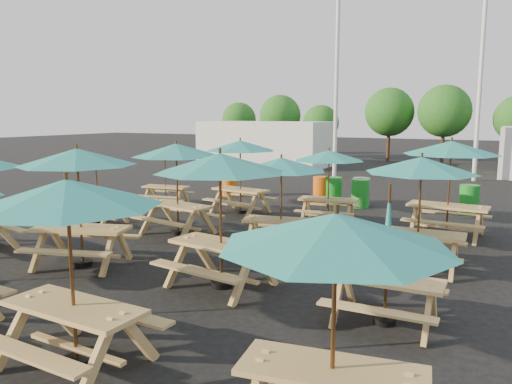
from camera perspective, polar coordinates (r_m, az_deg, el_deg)
The scene contains 28 objects.
ground at distance 12.73m, azimuth -3.16°, elevation -5.81°, with size 120.00×120.00×0.00m, color black.
picnic_unit_2 at distance 15.33m, azimuth -17.85°, elevation 3.20°, with size 2.08×2.08×2.10m.
picnic_unit_3 at distance 17.98m, azimuth -10.38°, elevation 4.19°, with size 2.30×2.30×2.08m.
picnic_unit_5 at distance 11.05m, azimuth -19.74°, elevation 3.14°, with size 3.07×3.07×2.55m.
picnic_unit_6 at distance 13.45m, azimuth -9.08°, elevation 4.23°, with size 2.76×2.76×2.48m.
picnic_unit_7 at distance 16.23m, azimuth -1.82°, elevation 4.90°, with size 2.64×2.64×2.42m.
picnic_unit_8 at distance 6.55m, azimuth -20.74°, elevation -1.17°, with size 2.43×2.43×2.46m.
picnic_unit_9 at distance 9.11m, azimuth -4.12°, elevation 2.54°, with size 2.75×2.75×2.55m.
picnic_unit_10 at distance 11.73m, azimuth 2.91°, elevation 2.64°, with size 2.55×2.55×2.24m.
picnic_unit_11 at distance 14.93m, azimuth 8.35°, elevation 3.73°, with size 2.38×2.38×2.20m.
picnic_unit_12 at distance 4.73m, azimuth 9.07°, elevation -5.70°, with size 2.55×2.55×2.33m.
picnic_unit_13 at distance 7.96m, azimuth 14.70°, elevation -8.34°, with size 1.75×1.53×2.19m.
picnic_unit_14 at distance 10.74m, azimuth 18.36°, elevation 2.31°, with size 2.37×2.37×2.39m.
picnic_unit_15 at distance 13.94m, azimuth 21.39°, elevation 4.20°, with size 2.60×2.60×2.57m.
waste_bin_0 at distance 19.97m, azimuth -3.02°, elevation 0.97°, with size 0.61×0.61×0.99m, color #DD5B0D.
waste_bin_1 at distance 18.36m, azimuth 7.48°, elevation 0.21°, with size 0.61×0.61×0.99m, color #DD5B0D.
waste_bin_2 at distance 18.25m, azimuth 8.82°, elevation 0.13°, with size 0.61×0.61×0.99m, color #188721.
waste_bin_3 at distance 18.30m, azimuth 11.94°, elevation 0.07°, with size 0.61×0.61×0.99m, color gray.
waste_bin_4 at distance 17.83m, azimuth 11.81°, elevation -0.15°, with size 0.61×0.61×0.99m, color #188721.
waste_bin_5 at distance 17.47m, azimuth 23.17°, elevation -0.86°, with size 0.61×0.61×0.99m, color #188721.
mast_0 at distance 26.09m, azimuth 9.25°, elevation 14.82°, with size 0.20×0.20×12.00m, color silver.
mast_1 at distance 26.77m, azimuth 24.42°, elevation 14.01°, with size 0.20×0.20×12.00m, color silver.
event_tent_0 at distance 32.01m, azimuth 1.09°, elevation 5.55°, with size 8.00×4.00×2.80m, color silver.
tree_0 at distance 41.22m, azimuth -1.95°, elevation 8.26°, with size 2.80×2.80×4.24m.
tree_1 at distance 38.03m, azimuth 2.77°, elevation 8.70°, with size 3.11×3.11×4.72m.
tree_2 at distance 36.51m, azimuth 7.41°, elevation 7.80°, with size 2.59×2.59×3.93m.
tree_3 at distance 36.20m, azimuth 15.01°, elevation 8.81°, with size 3.36×3.36×5.09m.
tree_4 at distance 35.10m, azimuth 20.73°, elevation 8.64°, with size 3.41×3.41×5.17m.
Camera 1 is at (6.35, -10.56, 3.21)m, focal length 35.00 mm.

